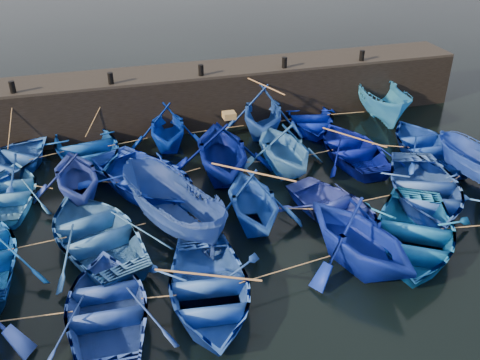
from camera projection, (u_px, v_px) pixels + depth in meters
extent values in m
plane|color=black|center=(267.00, 245.00, 17.49)|extent=(120.00, 120.00, 0.00)
cube|color=black|center=(198.00, 97.00, 25.61)|extent=(26.00, 2.50, 2.50)
cube|color=black|center=(197.00, 71.00, 24.95)|extent=(26.00, 2.50, 0.12)
cylinder|color=black|center=(12.00, 87.00, 22.14)|extent=(0.24, 0.24, 0.50)
cylinder|color=black|center=(111.00, 78.00, 23.10)|extent=(0.24, 0.24, 0.50)
cylinder|color=black|center=(201.00, 70.00, 24.05)|extent=(0.24, 0.24, 0.50)
cylinder|color=black|center=(284.00, 62.00, 25.00)|extent=(0.24, 0.24, 0.50)
cylinder|color=black|center=(362.00, 55.00, 25.95)|extent=(0.24, 0.24, 0.50)
imported|color=navy|center=(5.00, 163.00, 21.31)|extent=(5.93, 6.13, 1.04)
imported|color=#093B93|center=(86.00, 148.00, 22.37)|extent=(4.83, 6.08, 1.13)
imported|color=#0023A3|center=(167.00, 126.00, 23.25)|extent=(3.89, 4.33, 2.02)
imported|color=#143C98|center=(263.00, 110.00, 24.32)|extent=(5.12, 5.51, 2.37)
imported|color=#021498|center=(310.00, 119.00, 25.34)|extent=(4.14, 5.07, 0.92)
imported|color=blue|center=(382.00, 101.00, 25.81)|extent=(2.87, 5.39, 1.98)
imported|color=#2A68B5|center=(10.00, 192.00, 19.57)|extent=(3.31, 4.46, 0.89)
imported|color=navy|center=(76.00, 174.00, 19.55)|extent=(3.75, 4.21, 2.03)
imported|color=#0D2CB7|center=(148.00, 179.00, 20.13)|extent=(6.12, 6.75, 1.15)
imported|color=#000D70|center=(222.00, 149.00, 20.77)|extent=(4.60, 5.19, 2.52)
imported|color=blue|center=(284.00, 146.00, 21.31)|extent=(3.85, 4.40, 2.21)
imported|color=#000974|center=(352.00, 148.00, 22.55)|extent=(3.38, 4.72, 0.98)
imported|color=navy|center=(428.00, 146.00, 22.72)|extent=(3.68, 5.02, 1.02)
imported|color=#235591|center=(96.00, 233.00, 17.17)|extent=(5.29, 6.25, 1.10)
imported|color=navy|center=(172.00, 209.00, 17.63)|extent=(3.84, 5.34, 1.94)
imported|color=blue|center=(252.00, 200.00, 17.96)|extent=(3.63, 4.15, 2.08)
imported|color=#21319B|center=(337.00, 208.00, 18.65)|extent=(4.26, 4.97, 0.87)
imported|color=#20469B|center=(425.00, 189.00, 19.54)|extent=(5.43, 6.36, 1.12)
imported|color=navy|center=(108.00, 307.00, 14.34)|extent=(3.53, 4.84, 0.98)
imported|color=blue|center=(208.00, 290.00, 14.87)|extent=(4.09, 5.32, 1.02)
imported|color=#0A219E|center=(359.00, 235.00, 16.04)|extent=(4.89, 5.29, 2.30)
imported|color=#0D579D|center=(414.00, 234.00, 17.12)|extent=(6.10, 6.57, 1.11)
cube|color=olive|center=(229.00, 115.00, 20.15)|extent=(0.47, 0.42, 0.25)
cylinder|color=tan|center=(47.00, 156.00, 21.84)|extent=(1.37, 0.43, 0.04)
cylinder|color=tan|center=(128.00, 142.00, 22.93)|extent=(1.71, 0.36, 0.04)
cylinder|color=tan|center=(216.00, 129.00, 24.06)|extent=(2.61, 0.16, 0.04)
cylinder|color=tan|center=(286.00, 120.00, 24.96)|extent=(0.61, 0.13, 0.04)
cylinder|color=tan|center=(346.00, 113.00, 25.66)|extent=(1.85, 0.19, 0.04)
cylinder|color=tan|center=(44.00, 187.00, 19.65)|extent=(0.66, 0.42, 0.04)
cylinder|color=tan|center=(113.00, 182.00, 19.96)|extent=(0.74, 0.32, 0.04)
cylinder|color=tan|center=(186.00, 172.00, 20.64)|extent=(1.21, 0.36, 0.04)
cylinder|color=tan|center=(253.00, 162.00, 21.36)|extent=(0.72, 0.20, 0.04)
cylinder|color=tan|center=(319.00, 153.00, 22.05)|extent=(1.38, 0.24, 0.04)
cylinder|color=tan|center=(390.00, 146.00, 22.61)|extent=(1.40, 0.72, 0.04)
cylinder|color=tan|center=(38.00, 243.00, 16.67)|extent=(1.74, 0.22, 0.04)
cylinder|color=tan|center=(135.00, 226.00, 17.50)|extent=(0.72, 0.12, 0.04)
cylinder|color=tan|center=(213.00, 216.00, 18.02)|extent=(0.89, 0.36, 0.04)
cylinder|color=tan|center=(295.00, 209.00, 18.40)|extent=(1.17, 0.43, 0.04)
cylinder|color=tan|center=(382.00, 197.00, 19.06)|extent=(1.78, 0.16, 0.04)
cylinder|color=tan|center=(453.00, 181.00, 20.06)|extent=(0.93, 0.51, 0.04)
cylinder|color=tan|center=(34.00, 317.00, 13.93)|extent=(1.94, 0.19, 0.04)
cylinder|color=tan|center=(159.00, 297.00, 14.58)|extent=(0.95, 0.17, 0.04)
cylinder|color=tan|center=(286.00, 269.00, 15.60)|extent=(2.98, 0.46, 0.04)
cylinder|color=tan|center=(386.00, 242.00, 16.73)|extent=(0.39, 0.34, 0.04)
cylinder|color=tan|center=(471.00, 226.00, 17.48)|extent=(2.21, 0.32, 0.04)
cylinder|color=tan|center=(11.00, 122.00, 22.24)|extent=(0.61, 0.99, 2.09)
cylinder|color=tan|center=(98.00, 111.00, 23.26)|extent=(1.45, 0.60, 2.09)
cylinder|color=tan|center=(183.00, 101.00, 24.29)|extent=(1.94, 0.27, 2.09)
cylinder|color=tan|center=(270.00, 91.00, 25.34)|extent=(1.53, 0.14, 2.09)
cylinder|color=tan|center=(293.00, 88.00, 25.67)|extent=(0.94, 0.04, 2.08)
cylinder|color=tan|center=(366.00, 81.00, 26.51)|extent=(0.60, 0.21, 2.08)
cylinder|color=#99724C|center=(263.00, 85.00, 23.71)|extent=(1.08, 2.84, 0.06)
cylinder|color=#99724C|center=(354.00, 137.00, 22.29)|extent=(1.77, 2.49, 0.06)
cylinder|color=#99724C|center=(253.00, 172.00, 17.43)|extent=(2.34, 1.97, 0.06)
cylinder|color=#99724C|center=(208.00, 275.00, 14.60)|extent=(2.74, 1.32, 0.06)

